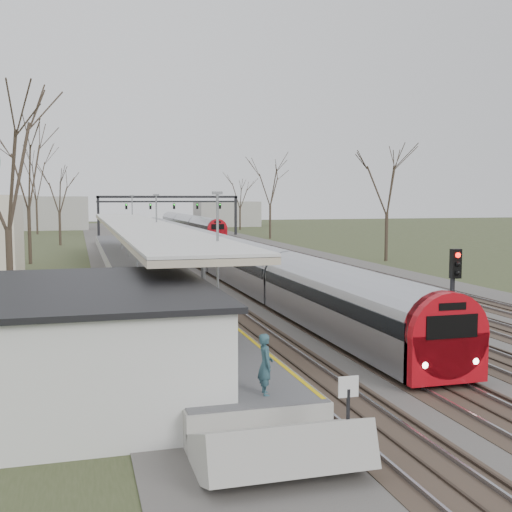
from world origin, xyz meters
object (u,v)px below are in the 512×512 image
Objects in this scene: train_far at (189,224)px; passenger at (265,365)px; train_near at (205,248)px; signal_post at (453,289)px.

train_far is 89.70m from passenger.
train_near and train_far have the same top height.
signal_post is (7.94, 4.28, 0.96)m from passenger.
train_far is at bearing 81.98° from train_near.
train_near reaches higher than passenger.
train_near is 1.66× the size of train_far.
train_near is at bearing 92.88° from signal_post.
signal_post is at bearing -57.17° from passenger.
signal_post reaches higher than train_near.
train_near is 50.19m from train_far.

